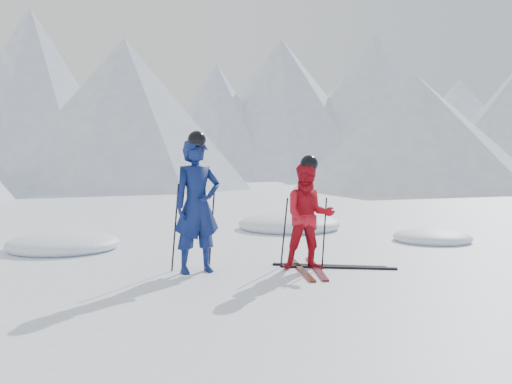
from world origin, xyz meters
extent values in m
plane|color=white|center=(0.00, 0.00, 0.00)|extent=(160.00, 160.00, 0.00)
cone|color=#B2BCD1|center=(-11.51, 40.48, 7.17)|extent=(23.96, 23.96, 14.35)
cone|color=#B2BCD1|center=(-5.08, 51.27, 5.96)|extent=(17.69, 17.69, 11.93)
cone|color=#B2BCD1|center=(4.51, 43.52, 5.42)|extent=(19.63, 19.63, 10.85)
cone|color=#B2BCD1|center=(11.74, 46.25, 7.07)|extent=(23.31, 23.31, 14.15)
cone|color=#B2BCD1|center=(21.49, 44.84, 7.44)|extent=(28.94, 28.94, 14.88)
cone|color=silver|center=(31.93, 45.34, 5.38)|extent=(24.45, 24.45, 10.76)
cone|color=#B2BCD1|center=(12.00, 20.00, 3.25)|extent=(14.00, 14.00, 6.50)
cone|color=#B2BCD1|center=(-4.00, 26.00, 4.50)|extent=(16.00, 16.00, 9.00)
imported|color=#0D1B52|center=(-3.02, -0.23, 0.96)|extent=(0.79, 0.63, 1.91)
imported|color=red|center=(-1.41, -0.42, 0.79)|extent=(0.85, 0.71, 1.57)
cylinder|color=black|center=(-3.32, -0.08, 0.64)|extent=(0.13, 0.09, 1.27)
cylinder|color=black|center=(-2.77, 0.02, 0.64)|extent=(0.13, 0.08, 1.27)
cylinder|color=black|center=(-1.71, -0.17, 0.52)|extent=(0.11, 0.09, 1.05)
cylinder|color=black|center=(-1.11, -0.27, 0.52)|extent=(0.11, 0.08, 1.05)
cube|color=black|center=(-1.53, -0.42, 0.01)|extent=(0.30, 1.70, 0.03)
cube|color=black|center=(-1.29, -0.42, 0.01)|extent=(0.42, 1.69, 0.03)
cube|color=black|center=(-1.04, -0.28, 0.01)|extent=(1.60, 0.74, 0.03)
cube|color=black|center=(-0.94, -0.43, 0.01)|extent=(1.62, 0.68, 0.03)
ellipsoid|color=white|center=(-5.11, 2.38, 0.00)|extent=(2.00, 2.00, 0.44)
ellipsoid|color=white|center=(1.92, 1.71, 0.00)|extent=(1.54, 1.54, 0.34)
ellipsoid|color=white|center=(-0.28, 4.25, 0.00)|extent=(2.41, 2.41, 0.53)
camera|label=1|loc=(-4.00, -7.89, 1.59)|focal=38.00mm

